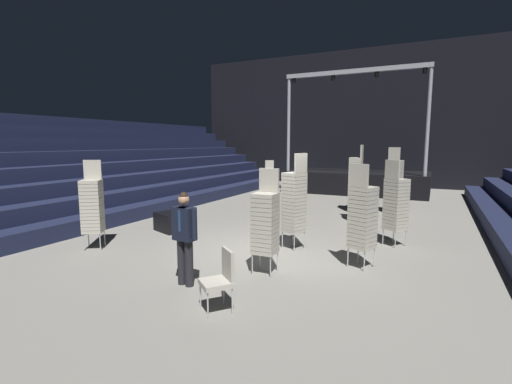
# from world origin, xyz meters

# --- Properties ---
(ground_plane) EXTENTS (22.00, 30.00, 0.10)m
(ground_plane) POSITION_xyz_m (0.00, 0.00, -0.05)
(ground_plane) COLOR gray
(arena_end_wall) EXTENTS (22.00, 0.30, 8.00)m
(arena_end_wall) POSITION_xyz_m (0.00, 15.00, 4.00)
(arena_end_wall) COLOR black
(arena_end_wall) RESTS_ON ground_plane
(bleacher_bank_left) EXTENTS (6.00, 24.00, 3.60)m
(bleacher_bank_left) POSITION_xyz_m (-8.00, 1.00, 1.80)
(bleacher_bank_left) COLOR #191E38
(bleacher_bank_left) RESTS_ON ground_plane
(stage_riser) EXTENTS (6.96, 3.33, 5.93)m
(stage_riser) POSITION_xyz_m (0.00, 11.46, 0.63)
(stage_riser) COLOR black
(stage_riser) RESTS_ON ground_plane
(man_with_tie) EXTENTS (0.57, 0.27, 1.69)m
(man_with_tie) POSITION_xyz_m (-0.30, -2.53, 0.96)
(man_with_tie) COLOR black
(man_with_tie) RESTS_ON ground_plane
(chair_stack_front_left) EXTENTS (0.53, 0.53, 1.71)m
(chair_stack_front_left) POSITION_xyz_m (1.37, 4.40, 0.86)
(chair_stack_front_left) COLOR #B2B5BA
(chair_stack_front_left) RESTS_ON ground_plane
(chair_stack_front_right) EXTENTS (0.57, 0.57, 2.14)m
(chair_stack_front_right) POSITION_xyz_m (2.35, -0.16, 1.07)
(chair_stack_front_right) COLOR #B2B5BA
(chair_stack_front_right) RESTS_ON ground_plane
(chair_stack_mid_left) EXTENTS (0.46, 0.46, 2.05)m
(chair_stack_mid_left) POSITION_xyz_m (0.72, -1.32, 1.03)
(chair_stack_mid_left) COLOR #B2B5BA
(chair_stack_mid_left) RESTS_ON ground_plane
(chair_stack_mid_right) EXTENTS (0.61, 0.61, 2.14)m
(chair_stack_mid_right) POSITION_xyz_m (2.80, 1.85, 1.07)
(chair_stack_mid_right) COLOR #B2B5BA
(chair_stack_mid_right) RESTS_ON ground_plane
(chair_stack_mid_centre) EXTENTS (0.45, 0.45, 2.48)m
(chair_stack_mid_centre) POSITION_xyz_m (1.01, 5.99, 1.24)
(chair_stack_mid_centre) COLOR #B2B5BA
(chair_stack_mid_centre) RESTS_ON ground_plane
(chair_stack_rear_left) EXTENTS (0.61, 0.61, 2.14)m
(chair_stack_rear_left) POSITION_xyz_m (-3.70, -1.63, 1.07)
(chair_stack_rear_left) COLOR #B2B5BA
(chair_stack_rear_left) RESTS_ON ground_plane
(chair_stack_rear_right) EXTENTS (0.62, 0.62, 1.79)m
(chair_stack_rear_right) POSITION_xyz_m (-2.71, 6.72, 0.90)
(chair_stack_rear_right) COLOR #B2B5BA
(chair_stack_rear_right) RESTS_ON ground_plane
(chair_stack_rear_centre) EXTENTS (0.54, 0.54, 2.39)m
(chair_stack_rear_centre) POSITION_xyz_m (2.34, 6.30, 1.19)
(chair_stack_rear_centre) COLOR #B2B5BA
(chair_stack_rear_centre) RESTS_ON ground_plane
(chair_stack_aisle_left) EXTENTS (0.57, 0.57, 2.31)m
(chair_stack_aisle_left) POSITION_xyz_m (0.63, 0.52, 1.15)
(chair_stack_aisle_left) COLOR #B2B5BA
(chair_stack_aisle_left) RESTS_ON ground_plane
(equipment_road_case) EXTENTS (1.06, 0.88, 0.53)m
(equipment_road_case) POSITION_xyz_m (-3.19, 0.56, 0.27)
(equipment_road_case) COLOR black
(equipment_road_case) RESTS_ON ground_plane
(loose_chair_near_man) EXTENTS (0.62, 0.62, 0.95)m
(loose_chair_near_man) POSITION_xyz_m (0.79, -3.10, 0.53)
(loose_chair_near_man) COLOR #B2B5BA
(loose_chair_near_man) RESTS_ON ground_plane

